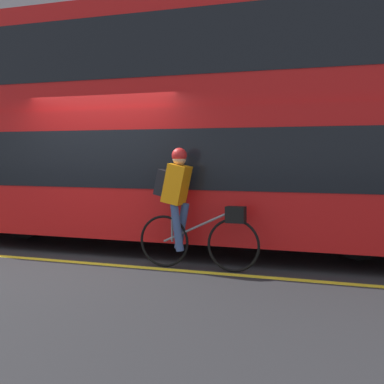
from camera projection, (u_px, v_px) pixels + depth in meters
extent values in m
plane|color=#232326|center=(89.00, 261.00, 7.97)|extent=(80.00, 80.00, 0.00)
cube|color=yellow|center=(84.00, 263.00, 7.84)|extent=(50.00, 0.14, 0.01)
cube|color=#A8A399|center=(212.00, 215.00, 13.56)|extent=(60.00, 2.56, 0.11)
cube|color=#9E9EA3|center=(229.00, 29.00, 14.54)|extent=(60.00, 0.30, 9.99)
cylinder|color=black|center=(359.00, 228.00, 8.12)|extent=(0.95, 0.30, 0.95)
cylinder|color=black|center=(27.00, 213.00, 10.21)|extent=(0.95, 0.30, 0.95)
cube|color=red|center=(174.00, 173.00, 9.11)|extent=(9.80, 2.50, 2.00)
cube|color=black|center=(174.00, 159.00, 9.09)|extent=(9.41, 2.52, 0.88)
cube|color=red|center=(174.00, 64.00, 8.98)|extent=(9.80, 2.40, 1.67)
cube|color=black|center=(174.00, 58.00, 8.97)|extent=(9.41, 2.42, 0.94)
torus|color=black|center=(233.00, 245.00, 7.20)|extent=(0.74, 0.04, 0.74)
torus|color=black|center=(164.00, 241.00, 7.55)|extent=(0.74, 0.04, 0.74)
cylinder|color=slate|center=(198.00, 226.00, 7.35)|extent=(1.03, 0.03, 0.50)
cylinder|color=slate|center=(172.00, 222.00, 7.48)|extent=(0.03, 0.03, 0.54)
cube|color=black|center=(236.00, 215.00, 7.16)|extent=(0.26, 0.16, 0.22)
cube|color=orange|center=(177.00, 184.00, 7.42)|extent=(0.37, 0.32, 0.58)
cube|color=black|center=(163.00, 182.00, 7.49)|extent=(0.21, 0.26, 0.38)
cylinder|color=#384C7A|center=(182.00, 226.00, 7.53)|extent=(0.22, 0.11, 0.66)
cylinder|color=#384C7A|center=(177.00, 228.00, 7.37)|extent=(0.20, 0.11, 0.66)
sphere|color=tan|center=(179.00, 158.00, 7.38)|extent=(0.19, 0.19, 0.19)
sphere|color=red|center=(179.00, 155.00, 7.38)|extent=(0.21, 0.21, 0.21)
cylinder|color=#59595B|center=(205.00, 168.00, 13.40)|extent=(0.07, 0.07, 2.31)
cube|color=#1959B2|center=(205.00, 131.00, 13.30)|extent=(0.36, 0.02, 0.36)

